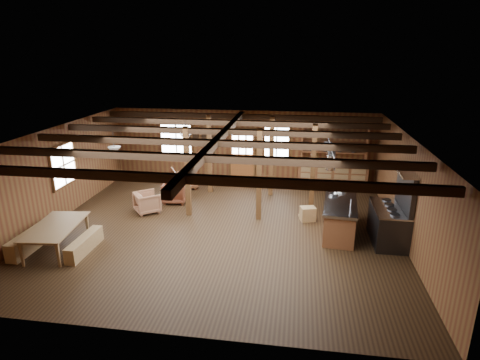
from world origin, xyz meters
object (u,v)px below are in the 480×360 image
object	(u,v)px
kitchen_island	(339,215)
commercial_range	(391,219)
dining_table	(58,238)
armchair_a	(184,178)
armchair_c	(147,202)
armchair_b	(175,192)

from	to	relation	value
kitchen_island	commercial_range	size ratio (longest dim) A/B	1.24
commercial_range	kitchen_island	bearing A→B (deg)	158.30
dining_table	armchair_a	xyz separation A→B (m)	(1.86, 5.20, 0.05)
kitchen_island	commercial_range	distance (m)	1.40
kitchen_island	armchair_c	size ratio (longest dim) A/B	3.51
commercial_range	armchair_c	distance (m)	7.28
kitchen_island	armchair_c	world-z (taller)	kitchen_island
commercial_range	dining_table	distance (m)	8.73
armchair_c	armchair_b	bearing A→B (deg)	-69.37
armchair_b	armchair_c	bearing A→B (deg)	53.58
commercial_range	dining_table	bearing A→B (deg)	-168.44
dining_table	commercial_range	bearing A→B (deg)	-85.05
commercial_range	armchair_a	bearing A→B (deg)	152.67
commercial_range	armchair_b	distance (m)	6.91
kitchen_island	dining_table	xyz separation A→B (m)	(-7.26, -2.26, -0.14)
kitchen_island	armchair_a	size ratio (longest dim) A/B	3.04
kitchen_island	armchair_b	xyz separation A→B (m)	(-5.32, 1.51, -0.12)
dining_table	armchair_c	xyz separation A→B (m)	(1.34, 2.76, -0.01)
armchair_a	armchair_b	xyz separation A→B (m)	(0.08, -1.43, -0.03)
kitchen_island	armchair_c	xyz separation A→B (m)	(-5.92, 0.50, -0.14)
kitchen_island	commercial_range	world-z (taller)	commercial_range
dining_table	armchair_b	world-z (taller)	armchair_b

